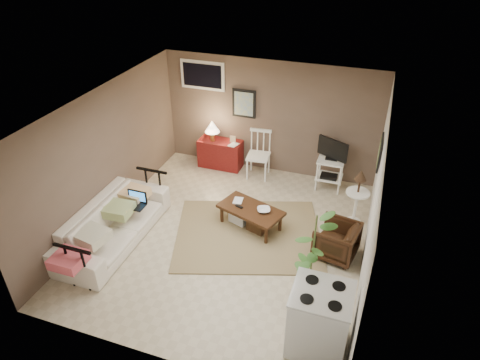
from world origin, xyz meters
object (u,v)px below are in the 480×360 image
at_px(armchair, 336,239).
at_px(coffee_table, 250,216).
at_px(side_table, 358,191).
at_px(stove, 319,320).
at_px(potted_plant, 312,259).
at_px(tv_stand, 331,163).
at_px(sofa, 113,218).
at_px(red_console, 220,151).
at_px(spindle_chair, 259,156).

bearing_deg(armchair, coffee_table, -88.97).
height_order(side_table, stove, side_table).
bearing_deg(potted_plant, stove, -69.22).
bearing_deg(tv_stand, sofa, -138.59).
relative_size(sofa, potted_plant, 1.46).
distance_m(potted_plant, stove, 0.79).
relative_size(red_console, side_table, 0.98).
distance_m(coffee_table, sofa, 2.34).
bearing_deg(red_console, armchair, -36.67).
distance_m(spindle_chair, armchair, 2.77).
xyz_separation_m(spindle_chair, armchair, (1.92, -2.00, -0.14)).
xyz_separation_m(tv_stand, potted_plant, (0.20, -3.15, 0.27)).
relative_size(red_console, stove, 1.13).
relative_size(red_console, potted_plant, 0.68).
xyz_separation_m(red_console, potted_plant, (2.61, -3.28, 0.47)).
distance_m(coffee_table, spindle_chair, 1.80).
bearing_deg(sofa, coffee_table, -62.37).
height_order(spindle_chair, side_table, side_table).
bearing_deg(side_table, potted_plant, -100.87).
bearing_deg(coffee_table, potted_plant, -47.27).
xyz_separation_m(red_console, side_table, (3.02, -1.13, 0.31)).
relative_size(spindle_chair, tv_stand, 0.91).
bearing_deg(potted_plant, armchair, 79.40).
relative_size(sofa, stove, 2.43).
distance_m(red_console, side_table, 3.24).
bearing_deg(red_console, sofa, -104.74).
bearing_deg(spindle_chair, potted_plant, -61.81).
bearing_deg(red_console, tv_stand, -3.06).
height_order(spindle_chair, potted_plant, potted_plant).
distance_m(coffee_table, side_table, 1.93).
xyz_separation_m(tv_stand, side_table, (0.62, -1.00, 0.10)).
height_order(tv_stand, potted_plant, potted_plant).
xyz_separation_m(red_console, armchair, (2.83, -2.11, -0.05)).
height_order(side_table, potted_plant, potted_plant).
bearing_deg(coffee_table, red_console, 124.97).
bearing_deg(side_table, tv_stand, 121.72).
bearing_deg(coffee_table, armchair, -9.49).
distance_m(spindle_chair, side_table, 2.35).
relative_size(sofa, spindle_chair, 2.32).
bearing_deg(potted_plant, coffee_table, 132.73).
distance_m(sofa, potted_plant, 3.42).
height_order(spindle_chair, armchair, spindle_chair).
bearing_deg(side_table, stove, -93.38).
relative_size(sofa, side_table, 2.12).
height_order(sofa, stove, stove).
relative_size(tv_stand, potted_plant, 0.69).
bearing_deg(potted_plant, sofa, 174.17).
bearing_deg(spindle_chair, sofa, -120.83).
height_order(sofa, side_table, side_table).
bearing_deg(tv_stand, armchair, -77.91).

